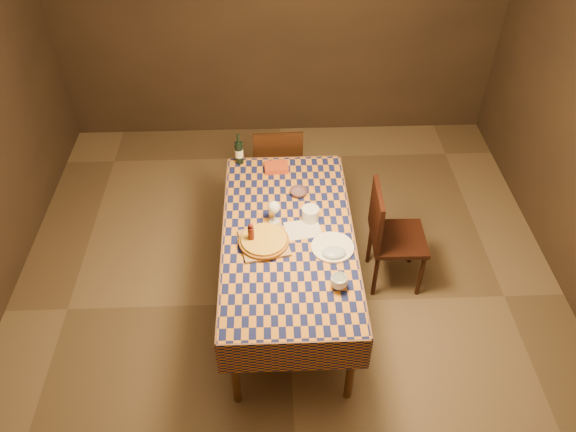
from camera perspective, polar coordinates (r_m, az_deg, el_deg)
The scene contains 16 objects.
room at distance 3.61m, azimuth 0.03°, elevation 4.74°, with size 5.00×5.10×2.70m.
dining_table at distance 4.04m, azimuth 0.03°, elevation -2.64°, with size 0.94×1.84×0.77m.
cutting_board at distance 3.92m, azimuth -2.44°, elevation -2.76°, with size 0.32×0.32×0.02m, color #A27D4C.
pizza at distance 3.90m, azimuth -2.45°, elevation -2.48°, with size 0.45×0.45×0.04m.
pepper_mill at distance 3.87m, azimuth -3.77°, elevation -1.92°, with size 0.06×0.06×0.19m.
bowl at distance 4.30m, azimuth 1.08°, elevation 2.42°, with size 0.13×0.13×0.04m, color #593F4B.
wine_glass at distance 4.00m, azimuth -1.45°, elevation 0.82°, with size 0.09×0.09×0.18m.
wine_bottle at distance 4.59m, azimuth -5.00°, elevation 6.47°, with size 0.08×0.08×0.27m.
deli_tub at distance 4.07m, azimuth 2.29°, elevation 0.19°, with size 0.13×0.13×0.10m, color silver.
takeout_container at distance 4.54m, azimuth -1.19°, elevation 4.96°, with size 0.19×0.13×0.05m, color #B23E17.
white_plate at distance 3.90m, azimuth 4.55°, elevation -3.19°, with size 0.30×0.30×0.02m, color white.
tumbler at distance 3.64m, azimuth 5.20°, elevation -6.70°, with size 0.11×0.11×0.09m, color white.
flour_patch at distance 4.02m, azimuth 1.52°, elevation -1.37°, with size 0.25×0.19×0.00m, color silver.
flour_bag at distance 3.84m, azimuth 4.68°, elevation -3.74°, with size 0.17×0.13×0.05m, color #A8BCD7.
chair_far at distance 5.02m, azimuth -1.06°, elevation 5.25°, with size 0.44×0.45×0.93m.
chair_right at distance 4.43m, azimuth 10.20°, elevation -1.64°, with size 0.44×0.43×0.93m.
Camera 1 is at (-0.11, -2.85, 3.56)m, focal length 35.00 mm.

